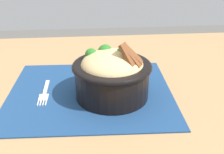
% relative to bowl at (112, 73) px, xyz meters
% --- Properties ---
extents(table, '(1.28, 0.88, 0.71)m').
position_rel_bowl_xyz_m(table, '(0.07, -0.03, -0.12)').
color(table, '#99754C').
rests_on(table, ground_plane).
extents(placemat, '(0.41, 0.35, 0.00)m').
position_rel_bowl_xyz_m(placemat, '(0.05, -0.02, -0.06)').
color(placemat, navy).
rests_on(placemat, table).
extents(bowl, '(0.20, 0.20, 0.14)m').
position_rel_bowl_xyz_m(bowl, '(0.00, 0.00, 0.00)').
color(bowl, black).
rests_on(bowl, placemat).
extents(fork, '(0.02, 0.12, 0.00)m').
position_rel_bowl_xyz_m(fork, '(0.16, -0.02, -0.06)').
color(fork, silver).
rests_on(fork, placemat).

